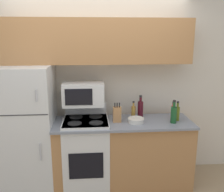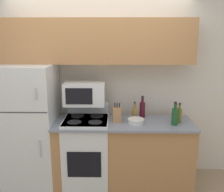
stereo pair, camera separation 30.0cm
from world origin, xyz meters
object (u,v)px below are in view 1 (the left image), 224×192
at_px(knife_block, 117,114).
at_px(bottle_olive_oil, 177,113).
at_px(microwave, 83,94).
at_px(bottle_wine_green, 174,114).
at_px(refrigerator, 28,129).
at_px(bottle_vinegar, 133,112).
at_px(bowl, 136,120).
at_px(stove, 87,152).
at_px(bottle_hot_sauce, 173,110).
at_px(bottle_wine_red, 140,108).

height_order(knife_block, bottle_olive_oil, bottle_olive_oil).
distance_m(microwave, bottle_wine_green, 1.19).
height_order(refrigerator, microwave, refrigerator).
bearing_deg(bottle_vinegar, bottle_olive_oil, -12.71).
bearing_deg(bottle_olive_oil, bottle_vinegar, 167.29).
bearing_deg(bowl, bottle_olive_oil, 4.95).
bearing_deg(bowl, knife_block, 167.24).
relative_size(stove, bottle_hot_sauce, 5.53).
xyz_separation_m(knife_block, bottle_wine_green, (0.72, -0.10, 0.02)).
xyz_separation_m(refrigerator, knife_block, (1.16, -0.07, 0.19)).
height_order(bottle_wine_green, bottle_hot_sauce, bottle_wine_green).
height_order(refrigerator, bottle_vinegar, refrigerator).
bearing_deg(bottle_wine_red, microwave, -175.11).
height_order(stove, bottle_hot_sauce, bottle_hot_sauce).
xyz_separation_m(stove, bottle_vinegar, (0.64, 0.12, 0.52)).
relative_size(refrigerator, stove, 1.49).
relative_size(knife_block, bottle_vinegar, 1.07).
distance_m(knife_block, bowl, 0.26).
bearing_deg(refrigerator, bottle_olive_oil, -2.21).
height_order(stove, microwave, microwave).
height_order(microwave, bottle_vinegar, microwave).
bearing_deg(bottle_hot_sauce, bottle_wine_red, 179.97).
bearing_deg(refrigerator, knife_block, -3.41).
bearing_deg(bottle_wine_green, bottle_olive_oil, 49.01).
relative_size(knife_block, bottle_hot_sauce, 1.29).
bearing_deg(knife_block, stove, 179.26).
bearing_deg(microwave, bottle_hot_sauce, 3.06).
xyz_separation_m(stove, bottle_wine_red, (0.75, 0.19, 0.54)).
relative_size(microwave, bottle_wine_green, 1.78).
relative_size(bottle_wine_green, bottle_wine_red, 1.00).
distance_m(bottle_olive_oil, bottle_wine_green, 0.12).
height_order(refrigerator, bottle_olive_oil, refrigerator).
bearing_deg(knife_block, bottle_olive_oil, -0.46).
bearing_deg(refrigerator, microwave, 4.61).
bearing_deg(bottle_wine_red, knife_block, -150.55).
relative_size(stove, microwave, 2.07).
bearing_deg(bottle_wine_green, knife_block, 172.38).
xyz_separation_m(stove, microwave, (-0.03, 0.12, 0.77)).
height_order(bowl, bottle_wine_green, bottle_wine_green).
relative_size(stove, bottle_olive_oil, 4.26).
distance_m(bottle_olive_oil, bottle_wine_red, 0.50).
relative_size(bottle_olive_oil, bottle_hot_sauce, 1.30).
relative_size(refrigerator, microwave, 3.09).
height_order(microwave, bowl, microwave).
xyz_separation_m(refrigerator, bottle_vinegar, (1.39, 0.05, 0.18)).
bearing_deg(microwave, bowl, -15.18).
bearing_deg(bottle_hot_sauce, stove, -171.15).
relative_size(stove, bottle_wine_green, 3.69).
height_order(knife_block, bottle_wine_red, bottle_wine_red).
bearing_deg(bottle_wine_red, bottle_olive_oil, -23.84).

